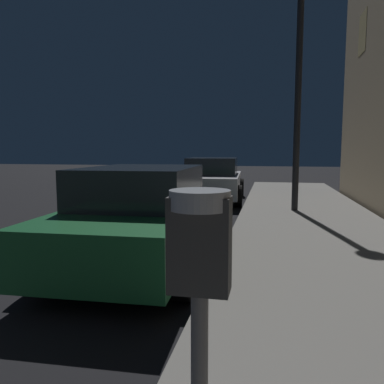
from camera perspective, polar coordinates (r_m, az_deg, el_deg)
name	(u,v)px	position (r m, az deg, el deg)	size (l,w,h in m)	color
parking_meter	(200,297)	(1.21, 1.17, -15.91)	(0.19, 0.19, 1.40)	#59595B
car_green	(142,216)	(5.55, -7.74, -3.61)	(2.08, 4.15, 1.43)	#19592D
car_silver	(213,180)	(12.29, 3.19, 1.89)	(2.16, 4.14, 1.43)	#B7B7BF
street_lamp	(299,58)	(9.98, 16.16, 19.23)	(0.44, 0.44, 5.74)	black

